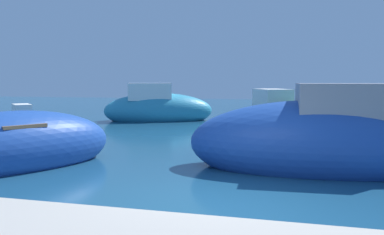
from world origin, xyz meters
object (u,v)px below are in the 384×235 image
(moored_boat_4, at_px, (275,119))
(moored_boat_5, at_px, (322,142))
(moored_boat_1, at_px, (22,124))
(moored_boat_3, at_px, (15,147))
(moored_boat_6, at_px, (158,109))

(moored_boat_4, bearing_deg, moored_boat_5, -12.42)
(moored_boat_1, height_order, moored_boat_3, moored_boat_3)
(moored_boat_5, bearing_deg, moored_boat_3, 8.87)
(moored_boat_4, height_order, moored_boat_5, moored_boat_5)
(moored_boat_1, xyz_separation_m, moored_boat_6, (4.02, 5.99, 0.31))
(moored_boat_3, height_order, moored_boat_4, moored_boat_4)
(moored_boat_6, bearing_deg, moored_boat_4, -47.54)
(moored_boat_1, relative_size, moored_boat_3, 0.58)
(moored_boat_1, relative_size, moored_boat_4, 0.56)
(moored_boat_3, bearing_deg, moored_boat_4, 177.86)
(moored_boat_3, bearing_deg, moored_boat_5, 134.28)
(moored_boat_6, bearing_deg, moored_boat_5, -73.89)
(moored_boat_4, distance_m, moored_boat_6, 7.20)
(moored_boat_6, bearing_deg, moored_boat_1, -144.61)
(moored_boat_4, relative_size, moored_boat_5, 0.87)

